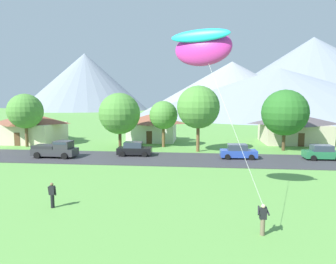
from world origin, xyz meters
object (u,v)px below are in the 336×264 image
(house_left_center, at_px, (152,127))
(parked_car_green_mid_west, at_px, (322,153))
(tree_far_right, at_px, (198,107))
(parked_car_black_west_end, at_px, (134,149))
(kite_flyer_with_kite, at_px, (203,48))
(house_right_center, at_px, (31,127))
(parked_car_blue_mid_east, at_px, (238,152))
(house_leftmost, at_px, (294,128))
(tree_near_right, at_px, (285,113))
(tree_left_of_center, at_px, (120,114))
(pickup_truck_charcoal_west_side, at_px, (56,149))
(tree_near_left, at_px, (163,115))
(tree_center, at_px, (25,111))
(watcher_person, at_px, (52,195))

(house_left_center, xyz_separation_m, parked_car_green_mid_west, (22.00, -13.39, -1.51))
(tree_far_right, relative_size, parked_car_black_west_end, 2.05)
(kite_flyer_with_kite, bearing_deg, house_right_center, 136.13)
(parked_car_black_west_end, bearing_deg, tree_far_right, 27.65)
(parked_car_blue_mid_east, bearing_deg, house_leftmost, 53.67)
(parked_car_black_west_end, bearing_deg, house_left_center, 89.38)
(tree_near_right, bearing_deg, tree_left_of_center, -178.86)
(tree_left_of_center, height_order, parked_car_green_mid_west, tree_left_of_center)
(house_right_center, relative_size, parked_car_green_mid_west, 2.27)
(house_left_center, xyz_separation_m, parked_car_black_west_end, (-0.14, -13.25, -1.51))
(house_leftmost, distance_m, tree_left_of_center, 27.60)
(house_right_center, distance_m, tree_left_of_center, 16.70)
(kite_flyer_with_kite, bearing_deg, parked_car_green_mid_west, 48.95)
(house_right_center, height_order, tree_near_right, tree_near_right)
(house_leftmost, bearing_deg, kite_flyer_with_kite, -116.35)
(house_leftmost, relative_size, house_left_center, 1.27)
(pickup_truck_charcoal_west_side, bearing_deg, house_left_center, 58.93)
(parked_car_green_mid_west, bearing_deg, tree_far_right, 163.58)
(house_right_center, bearing_deg, tree_near_right, -5.82)
(house_right_center, distance_m, parked_car_blue_mid_east, 33.51)
(tree_near_left, distance_m, tree_center, 20.24)
(house_right_center, relative_size, tree_left_of_center, 1.22)
(tree_near_left, xyz_separation_m, tree_far_right, (5.04, -3.30, 1.28))
(tree_near_right, height_order, tree_far_right, tree_far_right)
(kite_flyer_with_kite, bearing_deg, parked_car_blue_mid_east, 74.41)
(kite_flyer_with_kite, bearing_deg, house_leftmost, 63.65)
(parked_car_green_mid_west, bearing_deg, watcher_person, -143.05)
(tree_near_right, distance_m, watcher_person, 32.24)
(parked_car_black_west_end, bearing_deg, pickup_truck_charcoal_west_side, -167.10)
(house_right_center, bearing_deg, kite_flyer_with_kite, -43.87)
(house_right_center, height_order, parked_car_blue_mid_east, house_right_center)
(parked_car_blue_mid_east, relative_size, kite_flyer_with_kite, 0.37)
(house_leftmost, bearing_deg, parked_car_green_mid_west, -93.40)
(house_right_center, xyz_separation_m, watcher_person, (17.71, -28.03, -1.59))
(tree_center, xyz_separation_m, pickup_truck_charcoal_west_side, (8.30, -7.69, -4.17))
(tree_near_left, bearing_deg, kite_flyer_with_kite, -77.17)
(house_leftmost, bearing_deg, tree_near_right, -114.81)
(parked_car_green_mid_west, bearing_deg, house_right_center, 166.12)
(parked_car_green_mid_west, bearing_deg, parked_car_blue_mid_east, -177.97)
(tree_center, distance_m, pickup_truck_charcoal_west_side, 12.06)
(parked_car_blue_mid_east, bearing_deg, house_left_center, 132.04)
(tree_left_of_center, distance_m, parked_car_blue_mid_east, 17.48)
(house_right_center, bearing_deg, tree_far_right, -12.50)
(tree_left_of_center, bearing_deg, house_left_center, 65.44)
(pickup_truck_charcoal_west_side, distance_m, kite_flyer_with_kite, 24.13)
(house_left_center, relative_size, tree_center, 1.05)
(tree_near_left, xyz_separation_m, kite_flyer_with_kite, (5.38, -23.62, 5.64))
(house_left_center, bearing_deg, parked_car_black_west_end, -90.62)
(house_leftmost, bearing_deg, tree_center, -168.65)
(parked_car_blue_mid_east, bearing_deg, parked_car_black_west_end, 177.77)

